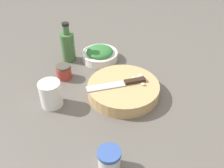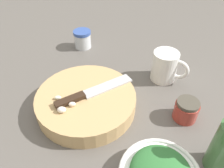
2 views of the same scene
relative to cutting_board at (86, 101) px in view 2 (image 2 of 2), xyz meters
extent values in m
plane|color=#56514C|center=(-0.06, 0.10, -0.02)|extent=(5.00, 5.00, 0.00)
cylinder|color=tan|center=(0.00, 0.00, 0.00)|extent=(0.28, 0.28, 0.05)
cube|color=black|center=(0.02, -0.04, 0.03)|extent=(0.05, 0.09, 0.01)
cube|color=#B2B2B7|center=(-0.02, 0.07, 0.03)|extent=(0.08, 0.15, 0.01)
ellipsoid|color=white|center=(0.00, -0.07, 0.03)|extent=(0.02, 0.02, 0.01)
ellipsoid|color=silver|center=(0.05, -0.07, 0.03)|extent=(0.02, 0.03, 0.02)
ellipsoid|color=#F1DDC8|center=(0.03, -0.04, 0.03)|extent=(0.01, 0.02, 0.01)
ellipsoid|color=silver|center=(0.03, -0.07, 0.03)|extent=(0.01, 0.02, 0.01)
cylinder|color=silver|center=(-0.33, 0.04, 0.00)|extent=(0.06, 0.06, 0.06)
cylinder|color=#334F99|center=(-0.33, 0.04, 0.04)|extent=(0.07, 0.07, 0.01)
cylinder|color=silver|center=(-0.07, 0.27, 0.03)|extent=(0.08, 0.08, 0.10)
torus|color=silver|center=(-0.04, 0.30, 0.03)|extent=(0.06, 0.06, 0.07)
cylinder|color=#9E3328|center=(0.10, 0.25, 0.00)|extent=(0.06, 0.06, 0.05)
cylinder|color=#474238|center=(0.10, 0.25, 0.03)|extent=(0.06, 0.06, 0.01)
camera|label=1|loc=(-0.76, 0.02, 0.61)|focal=40.00mm
camera|label=2|loc=(0.44, -0.04, 0.44)|focal=35.00mm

